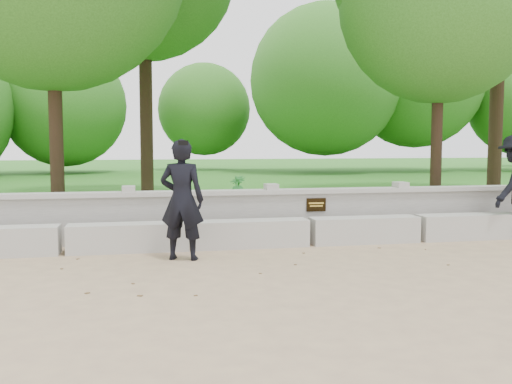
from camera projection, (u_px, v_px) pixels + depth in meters
ground at (349, 269)px, 7.86m from camera, size 80.00×80.00×0.00m
lawn at (216, 186)px, 21.52m from camera, size 40.00×22.00×0.25m
concrete_bench at (309, 232)px, 9.69m from camera, size 11.90×0.45×0.45m
parapet_wall at (298, 213)px, 10.36m from camera, size 12.50×0.35×0.90m
man_main at (182, 200)px, 8.41m from camera, size 0.75×0.70×1.79m
shrub_a at (143, 210)px, 10.49m from camera, size 0.28×0.32×0.51m
shrub_b at (235, 203)px, 10.82m from camera, size 0.36×0.42×0.69m
shrub_c at (447, 201)px, 11.70m from camera, size 0.63×0.58×0.60m
shrub_d at (238, 190)px, 13.94m from camera, size 0.52×0.51×0.69m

